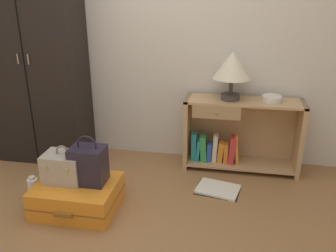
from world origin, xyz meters
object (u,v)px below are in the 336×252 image
Objects in this scene: table_lamp at (232,67)px; bottle at (34,189)px; open_book_on_floor at (218,189)px; bowl at (272,99)px; wardrobe at (37,54)px; train_case at (64,167)px; bookshelf at (236,135)px; handbag at (88,165)px; suitcase_large at (78,196)px.

table_lamp is 1.96× the size of bottle.
bottle is at bearing -149.97° from table_lamp.
bottle reaches higher than open_book_on_floor.
bowl is at bearing 2.13° from table_lamp.
open_book_on_floor is at bearing -12.57° from wardrobe.
train_case is at bearing -54.56° from wardrobe.
bookshelf is 2.47× the size of table_lamp.
bookshelf reaches higher than train_case.
handbag is 1.13m from open_book_on_floor.
table_lamp reaches higher than open_book_on_floor.
train_case is at bearing -1.96° from bottle.
wardrobe is at bearing 133.84° from handbag.
wardrobe is 4.83× the size of table_lamp.
open_book_on_floor is at bearing -132.25° from bowl.
bookshelf is 0.59m from open_book_on_floor.
bookshelf is 3.58× the size of train_case.
bowl is 0.28× the size of suitcase_large.
table_lamp reaches higher than suitcase_large.
bowl is (0.37, 0.01, -0.27)m from table_lamp.
train_case is (-1.31, -0.91, 0.01)m from bookshelf.
bottle is 0.54× the size of open_book_on_floor.
train_case is 0.20m from handbag.
suitcase_large is (-1.21, -0.94, -0.22)m from bookshelf.
handbag is at bearing 21.49° from suitcase_large.
bookshelf reaches higher than bottle.
open_book_on_floor is (1.18, 0.44, -0.33)m from train_case.
bottle is at bearing -154.69° from bowl.
table_lamp is at bearing 1.66° from wardrobe.
handbag reaches higher than bottle.
handbag is (-1.03, -0.88, -0.61)m from table_lamp.
wardrobe is at bearing 125.44° from train_case.
bowl is at bearing -1.10° from bookshelf.
train_case is (-0.10, 0.03, 0.23)m from suitcase_large.
bowl is 0.45× the size of handbag.
train_case is 0.77× the size of handbag.
table_lamp is 1.08m from open_book_on_floor.
wardrobe is 6.99× the size of train_case.
suitcase_large is at bearing -15.48° from train_case.
table_lamp is 1.70m from suitcase_large.
wardrobe is at bearing -178.34° from table_lamp.
table_lamp reaches higher than bookshelf.
bookshelf is (1.91, 0.07, -0.71)m from wardrobe.
wardrobe is at bearing -178.26° from bowl.
table_lamp is (1.83, 0.05, -0.06)m from wardrobe.
bowl is at bearing 1.74° from wardrobe.
bowl is 1.88m from train_case.
handbag is 0.96× the size of open_book_on_floor.
bookshelf reaches higher than suitcase_large.
open_book_on_floor is (1.78, -0.40, -1.04)m from wardrobe.
handbag is at bearing -147.34° from bowl.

